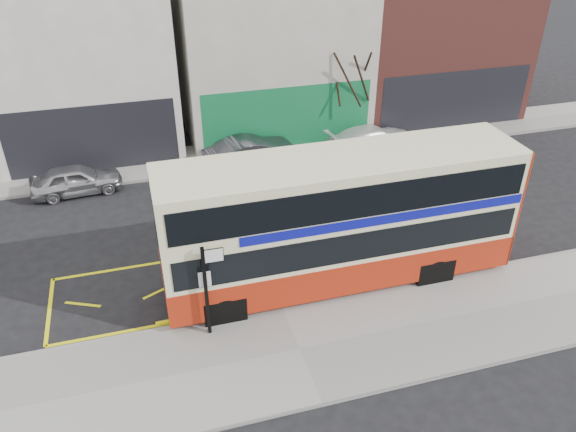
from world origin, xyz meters
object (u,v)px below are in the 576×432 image
object	(u,v)px
car_white	(372,140)
bus_stop_post	(208,283)
car_silver	(76,180)
street_tree_right	(351,62)
double_decker_bus	(341,219)
car_grey	(252,153)

from	to	relation	value
car_white	bus_stop_post	bearing A→B (deg)	127.66
car_silver	bus_stop_post	bearing A→B (deg)	-163.09
car_silver	car_white	distance (m)	13.66
bus_stop_post	street_tree_right	xyz separation A→B (m)	(8.89, 12.08, 2.12)
car_white	street_tree_right	bearing A→B (deg)	14.06
double_decker_bus	car_white	distance (m)	10.45
car_silver	car_white	world-z (taller)	car_white
double_decker_bus	car_white	world-z (taller)	double_decker_bus
car_grey	car_white	distance (m)	5.97
double_decker_bus	bus_stop_post	distance (m)	4.78
car_grey	street_tree_right	world-z (taller)	street_tree_right
street_tree_right	car_silver	bearing A→B (deg)	-171.77
car_grey	car_white	size ratio (longest dim) A/B	0.94
car_grey	bus_stop_post	bearing A→B (deg)	148.85
car_grey	street_tree_right	size ratio (longest dim) A/B	0.74
bus_stop_post	car_white	xyz separation A→B (m)	(9.60, 10.49, -1.28)
double_decker_bus	bus_stop_post	size ratio (longest dim) A/B	3.76
car_grey	car_silver	bearing A→B (deg)	80.55
double_decker_bus	car_silver	size ratio (longest dim) A/B	3.05
car_white	street_tree_right	size ratio (longest dim) A/B	0.78
double_decker_bus	car_grey	size ratio (longest dim) A/B	2.58
car_silver	car_grey	bearing A→B (deg)	-92.04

